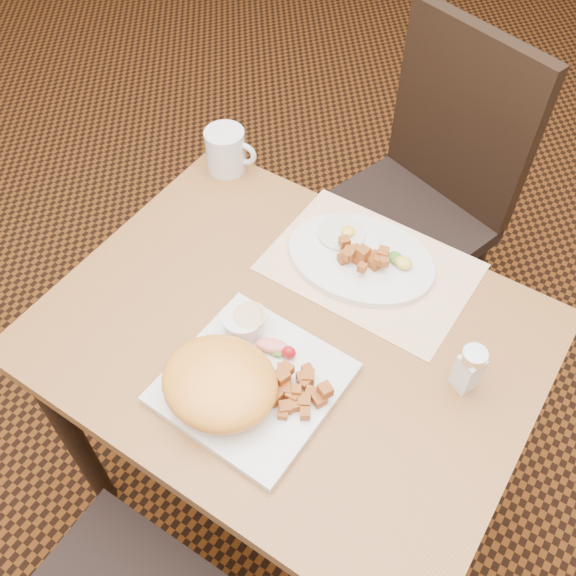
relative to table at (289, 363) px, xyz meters
The scene contains 15 objects.
ground 0.64m from the table, ahead, with size 8.00×8.00×0.00m, color black.
table is the anchor object (origin of this frame).
chair_far 0.72m from the table, 92.80° to the left, with size 0.53×0.53×0.97m.
placemat 0.25m from the table, 77.31° to the left, with size 0.40×0.28×0.00m, color white.
plate_square 0.17m from the table, 86.19° to the right, with size 0.28×0.28×0.02m, color silver.
plate_oval 0.26m from the table, 83.46° to the left, with size 0.30×0.23×0.02m, color silver, non-canonical shape.
hollandaise_mound 0.24m from the table, 97.41° to the right, with size 0.20×0.18×0.08m.
ramekin 0.17m from the table, 143.65° to the right, with size 0.08×0.08×0.04m.
garnish_sq 0.15m from the table, 80.40° to the right, with size 0.08×0.05×0.03m.
fried_egg 0.29m from the table, 97.95° to the left, with size 0.10×0.10×0.02m.
garnish_ov 0.30m from the table, 67.75° to the left, with size 0.06×0.05×0.02m.
salt_shaker 0.36m from the table, 13.71° to the left, with size 0.06×0.06×0.10m.
coffee_mug 0.51m from the table, 140.30° to the left, with size 0.12×0.09×0.10m.
home_fries_sq 0.20m from the table, 52.37° to the right, with size 0.11×0.12×0.04m.
home_fries_ov 0.26m from the table, 78.97° to the left, with size 0.12×0.07×0.04m.
Camera 1 is at (0.37, -0.57, 1.74)m, focal length 40.00 mm.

